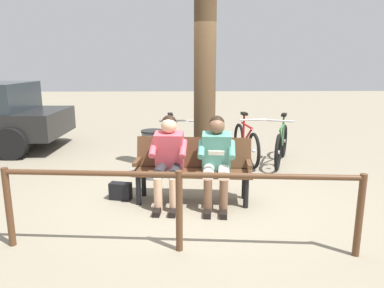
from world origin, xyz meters
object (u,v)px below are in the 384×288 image
object	(u,v)px
bicycle_black	(171,144)
bench	(193,165)
bicycle_orange	(246,143)
person_companion	(168,156)
handbag	(121,191)
tree_trunk	(205,61)
bicycle_blue	(281,145)
person_reading	(216,157)
bicycle_green	(204,145)
litter_bin	(153,154)

from	to	relation	value
bicycle_black	bench	bearing A→B (deg)	4.62
bench	bicycle_orange	xyz separation A→B (m)	(-1.09, -2.01, -0.15)
bench	person_companion	distance (m)	0.39
handbag	tree_trunk	world-z (taller)	tree_trunk
bench	handbag	xyz separation A→B (m)	(1.02, -0.02, -0.39)
bench	person_companion	size ratio (longest dim) A/B	1.37
person_companion	bicycle_black	size ratio (longest dim) A/B	0.72
person_companion	bicycle_blue	size ratio (longest dim) A/B	0.76
bench	handbag	distance (m)	1.09
person_reading	person_companion	distance (m)	0.64
person_companion	bicycle_orange	size ratio (longest dim) A/B	0.72
tree_trunk	bicycle_blue	distance (m)	2.31
person_reading	person_companion	bearing A→B (deg)	-0.05
bench	tree_trunk	xyz separation A→B (m)	(-0.22, -1.08, 1.41)
tree_trunk	bicycle_black	distance (m)	1.88
bicycle_blue	bicycle_green	size ratio (longest dim) A/B	0.95
bench	litter_bin	distance (m)	1.20
person_reading	bicycle_black	xyz separation A→B (m)	(0.66, -2.14, -0.31)
person_reading	bicycle_orange	bearing A→B (deg)	-103.71
person_companion	litter_bin	xyz separation A→B (m)	(0.30, -1.15, -0.26)
handbag	litter_bin	distance (m)	1.10
tree_trunk	bicycle_orange	distance (m)	2.01
tree_trunk	person_companion	bearing A→B (deg)	65.31
handbag	bench	bearing A→B (deg)	178.66
bicycle_blue	person_reading	bearing A→B (deg)	-13.68
bicycle_orange	tree_trunk	bearing A→B (deg)	-49.01
bicycle_blue	bicycle_black	distance (m)	2.10
tree_trunk	bicycle_green	xyz separation A→B (m)	(-0.05, -0.81, -1.56)
handbag	bicycle_blue	distance (m)	3.32
person_reading	bicycle_black	size ratio (longest dim) A/B	0.72
tree_trunk	bicycle_blue	size ratio (longest dim) A/B	2.42
bicycle_blue	bicycle_black	bearing A→B (deg)	-71.09
person_reading	handbag	bearing A→B (deg)	-3.58
person_reading	bicycle_orange	world-z (taller)	person_reading
person_reading	bicycle_orange	size ratio (longest dim) A/B	0.72
tree_trunk	bicycle_black	bearing A→B (deg)	-56.31
litter_bin	handbag	bearing A→B (deg)	68.66
person_reading	handbag	world-z (taller)	person_reading
person_reading	bicycle_black	distance (m)	2.26
bicycle_black	bicycle_orange	bearing A→B (deg)	86.72
bicycle_green	bicycle_black	size ratio (longest dim) A/B	0.99
bench	bicycle_green	bearing A→B (deg)	-92.42
bicycle_black	bicycle_blue	bearing A→B (deg)	81.73
bicycle_blue	person_companion	bearing A→B (deg)	-24.89
person_reading	bicycle_blue	bearing A→B (deg)	-119.17
bench	tree_trunk	distance (m)	1.79
bicycle_green	bicycle_black	distance (m)	0.64
litter_bin	bicycle_black	size ratio (longest dim) A/B	0.48
person_reading	litter_bin	size ratio (longest dim) A/B	1.49
person_companion	bicycle_orange	bearing A→B (deg)	-117.71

